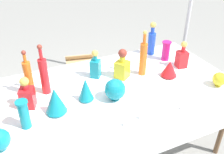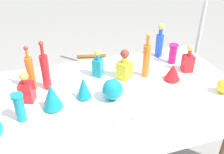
{
  "view_description": "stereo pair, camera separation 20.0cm",
  "coord_description": "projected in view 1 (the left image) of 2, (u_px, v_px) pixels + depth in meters",
  "views": [
    {
      "loc": [
        -0.7,
        -1.55,
        1.92
      ],
      "look_at": [
        0.0,
        0.0,
        0.86
      ],
      "focal_mm": 40.0,
      "sensor_mm": 36.0,
      "label": 1
    },
    {
      "loc": [
        -0.52,
        -1.63,
        1.92
      ],
      "look_at": [
        0.0,
        0.0,
        0.86
      ],
      "focal_mm": 40.0,
      "sensor_mm": 36.0,
      "label": 2
    }
  ],
  "objects": [
    {
      "name": "tall_bottle_3",
      "position": [
        152.0,
        41.0,
        2.51
      ],
      "size": [
        0.07,
        0.07,
        0.34
      ],
      "color": "blue",
      "rests_on": "display_table"
    },
    {
      "name": "square_decanter_2",
      "position": [
        182.0,
        57.0,
        2.3
      ],
      "size": [
        0.1,
        0.1,
        0.26
      ],
      "color": "red",
      "rests_on": "display_table"
    },
    {
      "name": "square_decanter_0",
      "position": [
        27.0,
        95.0,
        1.79
      ],
      "size": [
        0.13,
        0.13,
        0.25
      ],
      "color": "red",
      "rests_on": "display_table"
    },
    {
      "name": "fluted_vase_1",
      "position": [
        86.0,
        89.0,
        1.87
      ],
      "size": [
        0.12,
        0.12,
        0.18
      ],
      "color": "teal",
      "rests_on": "display_table"
    },
    {
      "name": "slender_vase_2",
      "position": [
        166.0,
        50.0,
        2.42
      ],
      "size": [
        0.09,
        0.09,
        0.19
      ],
      "color": "#C61972",
      "rests_on": "display_table"
    },
    {
      "name": "square_decanter_1",
      "position": [
        95.0,
        66.0,
        2.15
      ],
      "size": [
        0.11,
        0.11,
        0.26
      ],
      "color": "teal",
      "rests_on": "display_table"
    },
    {
      "name": "round_bowl_1",
      "position": [
        115.0,
        89.0,
        1.88
      ],
      "size": [
        0.16,
        0.16,
        0.17
      ],
      "color": "teal",
      "rests_on": "display_table"
    },
    {
      "name": "display_table",
      "position": [
        114.0,
        95.0,
        2.06
      ],
      "size": [
        2.04,
        1.07,
        0.76
      ],
      "color": "white",
      "rests_on": "ground"
    },
    {
      "name": "fluted_vase_2",
      "position": [
        55.0,
        100.0,
        1.73
      ],
      "size": [
        0.15,
        0.15,
        0.2
      ],
      "color": "teal",
      "rests_on": "display_table"
    },
    {
      "name": "canopy_pole",
      "position": [
        190.0,
        5.0,
        2.84
      ],
      "size": [
        0.18,
        0.18,
        2.78
      ],
      "color": "silver",
      "rests_on": "ground"
    },
    {
      "name": "tall_bottle_0",
      "position": [
        29.0,
        77.0,
        1.9
      ],
      "size": [
        0.06,
        0.06,
        0.38
      ],
      "color": "orange",
      "rests_on": "display_table"
    },
    {
      "name": "round_bowl_0",
      "position": [
        219.0,
        79.0,
        2.05
      ],
      "size": [
        0.11,
        0.11,
        0.12
      ],
      "color": "yellow",
      "rests_on": "display_table"
    },
    {
      "name": "fluted_vase_0",
      "position": [
        169.0,
        69.0,
        2.17
      ],
      "size": [
        0.14,
        0.14,
        0.15
      ],
      "color": "red",
      "rests_on": "display_table"
    },
    {
      "name": "price_tag_left",
      "position": [
        143.0,
        116.0,
        1.72
      ],
      "size": [
        0.05,
        0.02,
        0.05
      ],
      "primitive_type": "cube",
      "rotation": [
        -0.21,
        0.0,
        -0.12
      ],
      "color": "white",
      "rests_on": "display_table"
    },
    {
      "name": "square_decanter_3",
      "position": [
        122.0,
        66.0,
        2.14
      ],
      "size": [
        0.14,
        0.14,
        0.27
      ],
      "color": "yellow",
      "rests_on": "display_table"
    },
    {
      "name": "tall_bottle_1",
      "position": [
        44.0,
        75.0,
        1.91
      ],
      "size": [
        0.07,
        0.07,
        0.42
      ],
      "color": "red",
      "rests_on": "display_table"
    },
    {
      "name": "slender_vase_1",
      "position": [
        24.0,
        114.0,
        1.61
      ],
      "size": [
        0.08,
        0.08,
        0.21
      ],
      "color": "teal",
      "rests_on": "display_table"
    },
    {
      "name": "cardboard_box_behind_left",
      "position": [
        84.0,
        76.0,
        3.3
      ],
      "size": [
        0.5,
        0.48,
        0.46
      ],
      "color": "tan",
      "rests_on": "ground"
    },
    {
      "name": "price_tag_center",
      "position": [
        184.0,
        107.0,
        1.82
      ],
      "size": [
        0.06,
        0.02,
        0.04
      ],
      "primitive_type": "cube",
      "rotation": [
        -0.21,
        0.0,
        -0.12
      ],
      "color": "white",
      "rests_on": "display_table"
    },
    {
      "name": "ground_plane",
      "position": [
        112.0,
        151.0,
        2.46
      ],
      "size": [
        40.0,
        40.0,
        0.0
      ],
      "primitive_type": "plane",
      "color": "gray"
    },
    {
      "name": "tall_bottle_2",
      "position": [
        143.0,
        58.0,
        2.16
      ],
      "size": [
        0.06,
        0.06,
        0.41
      ],
      "color": "orange",
      "rests_on": "display_table"
    },
    {
      "name": "price_tag_right",
      "position": [
        127.0,
        123.0,
        1.66
      ],
      "size": [
        0.05,
        0.02,
        0.04
      ],
      "primitive_type": "cube",
      "rotation": [
        -0.21,
        0.0,
        -0.09
      ],
      "color": "white",
      "rests_on": "display_table"
    }
  ]
}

